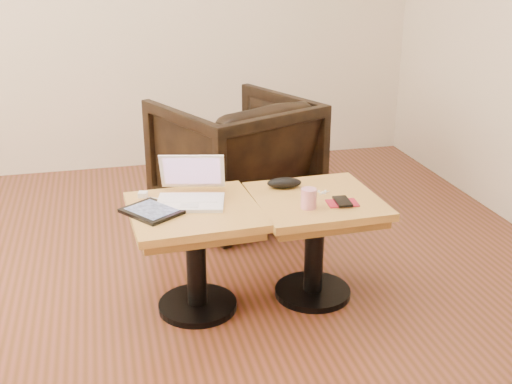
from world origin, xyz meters
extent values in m
cube|color=#4E2B15|center=(0.00, 0.00, 0.00)|extent=(4.50, 4.50, 0.01)
cube|color=beige|center=(0.00, -2.25, 1.35)|extent=(4.50, 0.02, 2.70)
cylinder|color=black|center=(0.17, 0.01, 0.02)|extent=(0.38, 0.38, 0.03)
cylinder|color=black|center=(0.17, 0.01, 0.26)|extent=(0.09, 0.09, 0.46)
cube|color=brown|center=(0.17, 0.01, 0.47)|extent=(0.56, 0.56, 0.04)
cube|color=#A47E33|center=(0.17, 0.01, 0.51)|extent=(0.61, 0.61, 0.04)
cylinder|color=black|center=(0.75, 0.00, 0.02)|extent=(0.38, 0.38, 0.03)
cylinder|color=black|center=(0.75, 0.00, 0.26)|extent=(0.09, 0.09, 0.46)
cube|color=brown|center=(0.75, 0.00, 0.47)|extent=(0.54, 0.54, 0.04)
cube|color=#A47E33|center=(0.75, 0.00, 0.51)|extent=(0.59, 0.59, 0.04)
cube|color=white|center=(0.16, 0.06, 0.53)|extent=(0.35, 0.28, 0.02)
cube|color=silver|center=(0.17, 0.09, 0.54)|extent=(0.27, 0.16, 0.00)
cube|color=silver|center=(0.15, 0.00, 0.54)|extent=(0.09, 0.07, 0.00)
cube|color=white|center=(0.20, 0.20, 0.63)|extent=(0.32, 0.16, 0.19)
cube|color=#A8454B|center=(0.20, 0.20, 0.63)|extent=(0.28, 0.13, 0.16)
cube|color=black|center=(-0.02, 0.00, 0.53)|extent=(0.29, 0.31, 0.02)
cube|color=#191E38|center=(-0.02, 0.00, 0.54)|extent=(0.24, 0.25, 0.00)
cube|color=white|center=(-0.04, 0.20, 0.54)|extent=(0.05, 0.05, 0.02)
ellipsoid|color=black|center=(0.64, 0.16, 0.55)|extent=(0.18, 0.10, 0.05)
cylinder|color=#D33262|center=(0.68, -0.11, 0.57)|extent=(0.09, 0.09, 0.09)
sphere|color=white|center=(0.80, 0.04, 0.53)|extent=(0.01, 0.01, 0.01)
sphere|color=white|center=(0.82, 0.05, 0.53)|extent=(0.01, 0.01, 0.01)
sphere|color=white|center=(0.79, 0.06, 0.53)|extent=(0.01, 0.01, 0.01)
cylinder|color=white|center=(0.80, 0.04, 0.53)|extent=(0.06, 0.04, 0.00)
cube|color=maroon|center=(0.84, -0.10, 0.53)|extent=(0.15, 0.11, 0.01)
cube|color=black|center=(0.84, -0.10, 0.54)|extent=(0.08, 0.13, 0.01)
imported|color=black|center=(0.59, 1.08, 0.39)|extent=(1.10, 1.11, 0.78)
camera|label=1|loc=(-0.20, -2.66, 1.64)|focal=45.00mm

